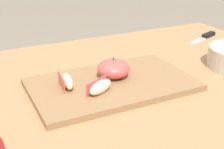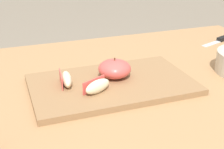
{
  "view_description": "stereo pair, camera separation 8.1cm",
  "coord_description": "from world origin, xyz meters",
  "px_view_note": "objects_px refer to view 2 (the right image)",
  "views": [
    {
      "loc": [
        -0.4,
        -0.69,
        1.09
      ],
      "look_at": [
        -0.07,
        -0.02,
        0.76
      ],
      "focal_mm": 51.02,
      "sensor_mm": 36.0,
      "label": 1
    },
    {
      "loc": [
        -0.32,
        -0.72,
        1.09
      ],
      "look_at": [
        -0.07,
        -0.02,
        0.76
      ],
      "focal_mm": 51.02,
      "sensor_mm": 36.0,
      "label": 2
    }
  ],
  "objects_px": {
    "cutting_board": "(112,84)",
    "apple_wedge_back": "(66,79)",
    "apple_wedge_right": "(97,86)",
    "paring_knife": "(222,39)",
    "apple_half_skin_up": "(115,69)"
  },
  "relations": [
    {
      "from": "apple_half_skin_up",
      "to": "apple_wedge_back",
      "type": "relative_size",
      "value": 1.14
    },
    {
      "from": "apple_half_skin_up",
      "to": "apple_wedge_back",
      "type": "height_order",
      "value": "apple_half_skin_up"
    },
    {
      "from": "apple_half_skin_up",
      "to": "paring_knife",
      "type": "distance_m",
      "value": 0.55
    },
    {
      "from": "cutting_board",
      "to": "apple_wedge_back",
      "type": "height_order",
      "value": "apple_wedge_back"
    },
    {
      "from": "apple_wedge_back",
      "to": "apple_half_skin_up",
      "type": "bearing_deg",
      "value": 0.96
    },
    {
      "from": "cutting_board",
      "to": "apple_wedge_right",
      "type": "bearing_deg",
      "value": -139.8
    },
    {
      "from": "cutting_board",
      "to": "apple_wedge_right",
      "type": "distance_m",
      "value": 0.07
    },
    {
      "from": "cutting_board",
      "to": "apple_wedge_right",
      "type": "relative_size",
      "value": 5.41
    },
    {
      "from": "apple_wedge_right",
      "to": "paring_knife",
      "type": "bearing_deg",
      "value": 25.67
    },
    {
      "from": "paring_knife",
      "to": "cutting_board",
      "type": "bearing_deg",
      "value": -156.1
    },
    {
      "from": "paring_knife",
      "to": "apple_half_skin_up",
      "type": "bearing_deg",
      "value": -157.45
    },
    {
      "from": "cutting_board",
      "to": "apple_wedge_right",
      "type": "xyz_separation_m",
      "value": [
        -0.05,
        -0.05,
        0.02
      ]
    },
    {
      "from": "apple_half_skin_up",
      "to": "apple_wedge_right",
      "type": "relative_size",
      "value": 1.13
    },
    {
      "from": "cutting_board",
      "to": "apple_half_skin_up",
      "type": "height_order",
      "value": "apple_half_skin_up"
    },
    {
      "from": "apple_wedge_back",
      "to": "paring_knife",
      "type": "relative_size",
      "value": 0.48
    }
  ]
}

